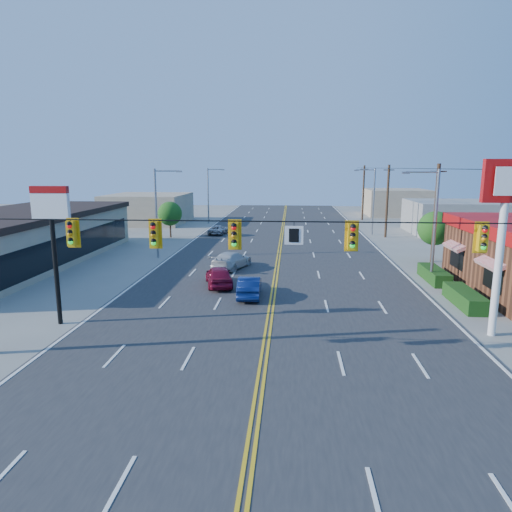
# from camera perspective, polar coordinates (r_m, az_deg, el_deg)

# --- Properties ---
(ground) EXTENTS (160.00, 160.00, 0.00)m
(ground) POSITION_cam_1_polar(r_m,az_deg,el_deg) (19.87, 0.95, -13.10)
(ground) COLOR gray
(ground) RESTS_ON ground
(road) EXTENTS (20.00, 120.00, 0.06)m
(road) POSITION_cam_1_polar(r_m,az_deg,el_deg) (38.97, 2.72, -0.95)
(road) COLOR #2D2D30
(road) RESTS_ON ground
(signal_span) EXTENTS (24.32, 0.34, 9.00)m
(signal_span) POSITION_cam_1_polar(r_m,az_deg,el_deg) (18.43, 0.63, 0.91)
(signal_span) COLOR #47301E
(signal_span) RESTS_ON ground
(kfc_pylon) EXTENTS (2.20, 0.36, 8.50)m
(kfc_pylon) POSITION_cam_1_polar(r_m,az_deg,el_deg) (24.32, 28.58, 4.79)
(kfc_pylon) COLOR white
(kfc_pylon) RESTS_ON ground
(strip_mall) EXTENTS (10.40, 26.40, 4.40)m
(strip_mall) POSITION_cam_1_polar(r_m,az_deg,el_deg) (43.24, -27.92, 1.95)
(strip_mall) COLOR tan
(strip_mall) RESTS_ON ground
(pizza_hut_sign) EXTENTS (1.90, 0.30, 6.85)m
(pizza_hut_sign) POSITION_cam_1_polar(r_m,az_deg,el_deg) (25.35, -24.12, 3.42)
(pizza_hut_sign) COLOR black
(pizza_hut_sign) RESTS_ON ground
(streetlight_se) EXTENTS (2.55, 0.25, 8.00)m
(streetlight_se) POSITION_cam_1_polar(r_m,az_deg,el_deg) (33.73, 21.18, 4.16)
(streetlight_se) COLOR gray
(streetlight_se) RESTS_ON ground
(streetlight_ne) EXTENTS (2.55, 0.25, 8.00)m
(streetlight_ne) POSITION_cam_1_polar(r_m,az_deg,el_deg) (57.05, 14.31, 7.09)
(streetlight_ne) COLOR gray
(streetlight_ne) RESTS_ON ground
(streetlight_sw) EXTENTS (2.55, 0.25, 8.00)m
(streetlight_sw) POSITION_cam_1_polar(r_m,az_deg,el_deg) (41.97, -12.11, 5.87)
(streetlight_sw) COLOR gray
(streetlight_sw) RESTS_ON ground
(streetlight_nw) EXTENTS (2.55, 0.25, 8.00)m
(streetlight_nw) POSITION_cam_1_polar(r_m,az_deg,el_deg) (67.25, -5.83, 7.92)
(streetlight_nw) COLOR gray
(streetlight_nw) RESTS_ON ground
(utility_pole_near) EXTENTS (0.28, 0.28, 8.40)m
(utility_pole_near) POSITION_cam_1_polar(r_m,az_deg,el_deg) (37.98, 21.47, 4.36)
(utility_pole_near) COLOR #47301E
(utility_pole_near) RESTS_ON ground
(utility_pole_mid) EXTENTS (0.28, 0.28, 8.40)m
(utility_pole_mid) POSITION_cam_1_polar(r_m,az_deg,el_deg) (55.37, 16.08, 6.56)
(utility_pole_mid) COLOR #47301E
(utility_pole_mid) RESTS_ON ground
(utility_pole_far) EXTENTS (0.28, 0.28, 8.40)m
(utility_pole_far) POSITION_cam_1_polar(r_m,az_deg,el_deg) (73.06, 13.27, 7.69)
(utility_pole_far) COLOR #47301E
(utility_pole_far) RESTS_ON ground
(tree_kfc_rear) EXTENTS (2.94, 2.94, 4.41)m
(tree_kfc_rear) POSITION_cam_1_polar(r_m,az_deg,el_deg) (42.30, 21.48, 3.24)
(tree_kfc_rear) COLOR #47301E
(tree_kfc_rear) RESTS_ON ground
(tree_west) EXTENTS (2.80, 2.80, 4.20)m
(tree_west) POSITION_cam_1_polar(r_m,az_deg,el_deg) (54.23, -10.72, 5.22)
(tree_west) COLOR #47301E
(tree_west) RESTS_ON ground
(bld_east_mid) EXTENTS (12.00, 10.00, 4.00)m
(bld_east_mid) POSITION_cam_1_polar(r_m,az_deg,el_deg) (62.06, 24.15, 4.43)
(bld_east_mid) COLOR gray
(bld_east_mid) RESTS_ON ground
(bld_west_far) EXTENTS (11.00, 12.00, 4.20)m
(bld_west_far) POSITION_cam_1_polar(r_m,az_deg,el_deg) (69.64, -13.31, 5.80)
(bld_west_far) COLOR tan
(bld_west_far) RESTS_ON ground
(bld_east_far) EXTENTS (10.00, 10.00, 4.40)m
(bld_east_far) POSITION_cam_1_polar(r_m,az_deg,el_deg) (82.30, 17.07, 6.45)
(bld_east_far) COLOR tan
(bld_east_far) RESTS_ON ground
(car_magenta) EXTENTS (2.63, 4.43, 1.41)m
(car_magenta) POSITION_cam_1_polar(r_m,az_deg,el_deg) (31.58, -4.64, -2.57)
(car_magenta) COLOR maroon
(car_magenta) RESTS_ON ground
(car_blue) EXTENTS (1.50, 4.00, 1.31)m
(car_blue) POSITION_cam_1_polar(r_m,az_deg,el_deg) (28.91, -0.81, -3.93)
(car_blue) COLOR navy
(car_blue) RESTS_ON ground
(car_white) EXTENTS (3.30, 5.06, 1.36)m
(car_white) POSITION_cam_1_polar(r_m,az_deg,el_deg) (36.88, -3.10, -0.61)
(car_white) COLOR silver
(car_white) RESTS_ON ground
(car_silver) EXTENTS (2.32, 4.11, 1.08)m
(car_silver) POSITION_cam_1_polar(r_m,az_deg,el_deg) (56.04, -4.70, 3.24)
(car_silver) COLOR #ABABB0
(car_silver) RESTS_ON ground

